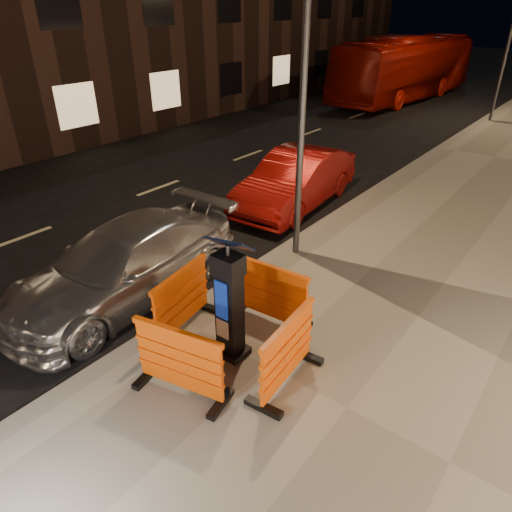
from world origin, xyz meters
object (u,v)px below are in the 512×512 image
Objects in this scene: parking_kiosk at (229,301)px; car_red at (295,205)px; barrier_back at (271,294)px; bus_doubledecker at (401,99)px; car_silver at (130,295)px; barrier_bldgside at (287,353)px; barrier_front at (180,362)px; barrier_kerbside at (182,300)px.

parking_kiosk is 0.43× the size of car_red.
car_red is at bearing 107.66° from parking_kiosk.
bus_doubledecker is (-6.21, 20.40, -0.64)m from barrier_back.
car_silver is at bearing -95.16° from car_red.
bus_doubledecker is at bearing 99.10° from parking_kiosk.
bus_doubledecker is at bearing 102.81° from barrier_back.
parking_kiosk is at bearing 84.86° from barrier_bldgside.
bus_doubledecker reaches higher than barrier_back.
barrier_front is at bearing -97.14° from parking_kiosk.
barrier_front reaches higher than car_red.
barrier_back and barrier_bldgside have the same top height.
parking_kiosk is 1.40× the size of barrier_front.
bus_doubledecker is (-5.26, 21.35, -0.64)m from barrier_kerbside.
bus_doubledecker reaches higher than car_silver.
barrier_kerbside is at bearing -139.14° from barrier_back.
barrier_back is 21.33m from bus_doubledecker.
parking_kiosk is 6.02m from car_red.
bus_doubledecker is (-6.21, 22.30, -0.64)m from barrier_front.
car_red is (-2.49, 4.44, -0.64)m from barrier_back.
barrier_bldgside reaches higher than car_silver.
barrier_bldgside reaches higher than car_red.
parking_kiosk is 0.16× the size of bus_doubledecker.
car_red is at bearing 6.80° from barrier_kerbside.
barrier_back is 2.70m from car_silver.
barrier_bldgside is (0.95, 0.95, 0.00)m from barrier_front.
barrier_kerbside is (-0.95, 0.00, -0.39)m from parking_kiosk.
barrier_front and barrier_back have the same top height.
barrier_bldgside is at bearing -7.14° from parking_kiosk.
barrier_bldgside is 3.52m from car_silver.
bus_doubledecker reaches higher than barrier_kerbside.
bus_doubledecker reaches higher than barrier_front.
parking_kiosk is 1.40× the size of barrier_back.
car_silver is 0.39× the size of bus_doubledecker.
barrier_kerbside is at bearing -7.59° from car_silver.
parking_kiosk reaches higher than barrier_kerbside.
barrier_bldgside is at bearing -4.28° from car_silver.
barrier_front is at bearing -94.14° from barrier_back.
barrier_back is at bearing 77.86° from barrier_front.
car_silver is (-1.56, 0.16, -0.64)m from barrier_kerbside.
barrier_back is (0.00, 0.95, -0.39)m from parking_kiosk.
bus_doubledecker is (-3.71, 21.18, 0.00)m from car_silver.
barrier_kerbside is 1.00× the size of barrier_bldgside.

